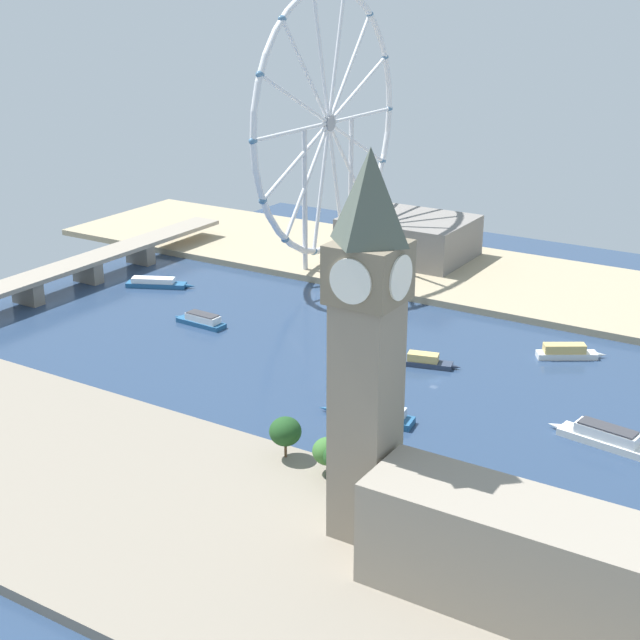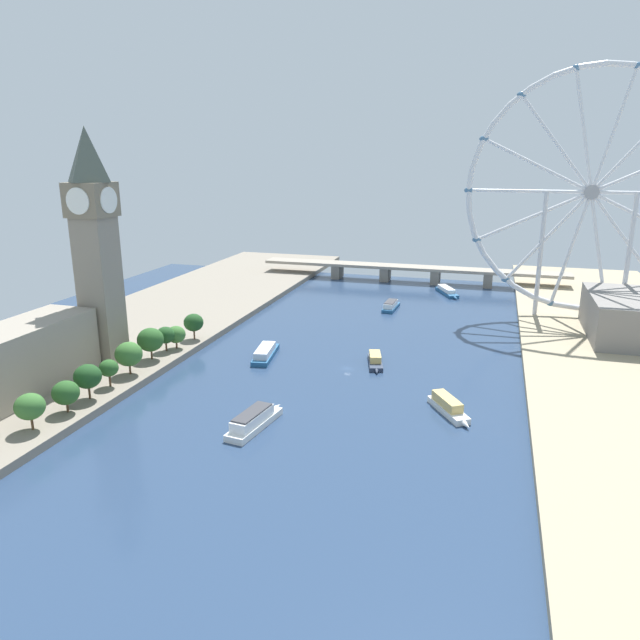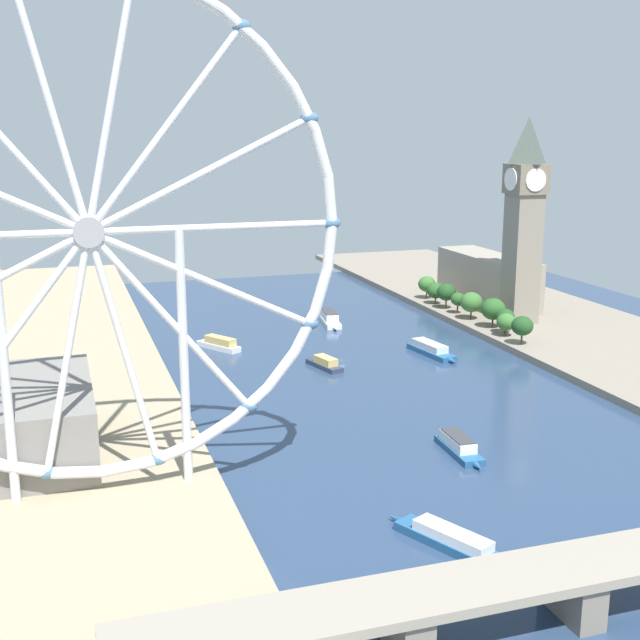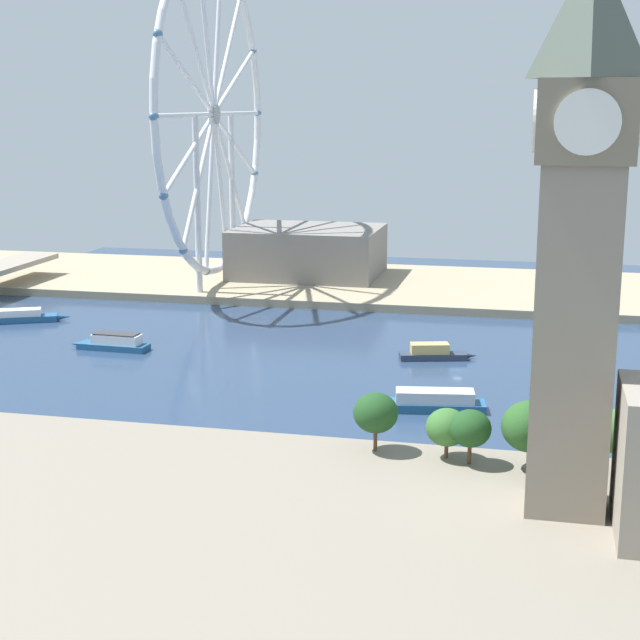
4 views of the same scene
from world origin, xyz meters
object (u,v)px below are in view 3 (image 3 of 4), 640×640
at_px(tour_boat_1, 447,539).
at_px(parliament_block, 487,279).
at_px(tour_boat_4, 330,318).
at_px(riverside_hall, 7,422).
at_px(tour_boat_5, 431,350).
at_px(ferris_wheel, 89,234).
at_px(tour_boat_2, 219,344).
at_px(tour_boat_0, 324,363).
at_px(clock_tower, 524,218).
at_px(tour_boat_3, 459,446).

bearing_deg(tour_boat_1, parliament_block, -56.19).
xyz_separation_m(parliament_block, tour_boat_4, (91.06, 8.43, -12.99)).
relative_size(riverside_hall, tour_boat_5, 1.85).
xyz_separation_m(ferris_wheel, tour_boat_4, (-117.83, -168.76, -66.22)).
relative_size(riverside_hall, tour_boat_4, 1.89).
xyz_separation_m(parliament_block, tour_boat_2, (152.13, 38.74, -13.31)).
height_order(tour_boat_0, tour_boat_2, tour_boat_2).
bearing_deg(riverside_hall, tour_boat_5, -157.08).
distance_m(riverside_hall, tour_boat_0, 133.00).
xyz_separation_m(tour_boat_2, tour_boat_5, (-83.68, 36.96, -0.16)).
bearing_deg(tour_boat_5, ferris_wheel, -63.04).
bearing_deg(tour_boat_0, tour_boat_2, 24.94).
height_order(tour_boat_1, tour_boat_2, tour_boat_2).
height_order(riverside_hall, tour_boat_5, riverside_hall).
height_order(parliament_block, riverside_hall, parliament_block).
xyz_separation_m(parliament_block, tour_boat_1, (136.01, 225.53, -13.71)).
xyz_separation_m(clock_tower, ferris_wheel, (200.82, 132.13, 16.16)).
height_order(parliament_block, tour_boat_2, parliament_block).
relative_size(ferris_wheel, tour_boat_5, 4.00).
bearing_deg(tour_boat_0, tour_boat_1, 157.97).
height_order(ferris_wheel, tour_boat_3, ferris_wheel).
bearing_deg(tour_boat_4, tour_boat_1, -3.52).
distance_m(clock_tower, tour_boat_1, 226.97).
xyz_separation_m(tour_boat_3, tour_boat_4, (-16.59, -168.04, 0.45)).
relative_size(parliament_block, tour_boat_3, 2.88).
distance_m(tour_boat_0, tour_boat_2, 54.04).
height_order(parliament_block, tour_boat_5, parliament_block).
bearing_deg(clock_tower, riverside_hall, 24.02).
bearing_deg(parliament_block, tour_boat_5, 47.88).
distance_m(clock_tower, tour_boat_2, 152.73).
xyz_separation_m(ferris_wheel, tour_boat_5, (-140.45, -101.50, -66.70)).
height_order(tour_boat_0, tour_boat_4, tour_boat_4).
relative_size(ferris_wheel, riverside_hall, 2.16).
distance_m(tour_boat_2, tour_boat_4, 68.17).
distance_m(riverside_hall, tour_boat_2, 134.26).
bearing_deg(riverside_hall, tour_boat_2, -127.21).
distance_m(ferris_wheel, tour_boat_5, 185.68).
xyz_separation_m(ferris_wheel, riverside_hall, (24.17, -31.88, -55.86)).
bearing_deg(tour_boat_1, tour_boat_3, -55.13).
relative_size(tour_boat_1, tour_boat_2, 1.28).
bearing_deg(tour_boat_5, tour_boat_0, -93.56).
relative_size(parliament_block, tour_boat_1, 2.40).
relative_size(tour_boat_0, tour_boat_1, 0.75).
height_order(riverside_hall, tour_boat_1, riverside_hall).
xyz_separation_m(parliament_block, riverside_hall, (233.07, 145.32, -2.63)).
xyz_separation_m(clock_tower, riverside_hall, (224.99, 100.26, -39.70)).
height_order(ferris_wheel, tour_boat_2, ferris_wheel).
xyz_separation_m(clock_tower, tour_boat_3, (99.57, 131.41, -50.51)).
bearing_deg(tour_boat_2, tour_boat_1, 152.73).
bearing_deg(tour_boat_3, tour_boat_4, 176.81).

